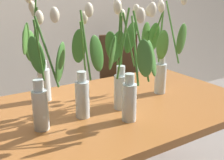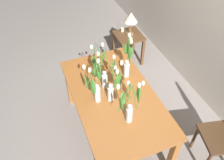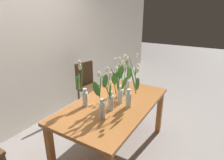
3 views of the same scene
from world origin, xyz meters
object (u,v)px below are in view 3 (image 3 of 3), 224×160
at_px(tulip_vase_3, 130,91).
at_px(tulip_vase_4, 119,86).
at_px(tulip_vase_2, 111,95).
at_px(tulip_vase_5, 103,103).
at_px(tulip_vase_0, 127,77).
at_px(dining_chair, 88,84).
at_px(dining_table, 114,109).
at_px(tulip_vase_1, 82,90).

bearing_deg(tulip_vase_3, tulip_vase_4, 71.32).
relative_size(tulip_vase_2, tulip_vase_5, 1.02).
distance_m(tulip_vase_0, tulip_vase_5, 0.74).
distance_m(tulip_vase_4, dining_chair, 1.36).
xyz_separation_m(dining_table, tulip_vase_0, (0.38, 0.01, 0.32)).
height_order(tulip_vase_5, dining_chair, tulip_vase_5).
height_order(tulip_vase_1, tulip_vase_4, tulip_vase_1).
distance_m(dining_table, tulip_vase_1, 0.49).
xyz_separation_m(tulip_vase_3, tulip_vase_4, (0.06, 0.19, 0.00)).
bearing_deg(tulip_vase_1, tulip_vase_0, -22.33).
relative_size(dining_table, dining_chair, 1.72).
bearing_deg(tulip_vase_1, tulip_vase_5, -104.26).
bearing_deg(tulip_vase_4, dining_chair, 55.91).
xyz_separation_m(tulip_vase_0, tulip_vase_4, (-0.31, -0.04, -0.02)).
distance_m(tulip_vase_1, tulip_vase_5, 0.36).
bearing_deg(dining_chair, tulip_vase_5, -136.13).
xyz_separation_m(tulip_vase_0, tulip_vase_1, (-0.65, 0.27, -0.02)).
height_order(dining_table, tulip_vase_2, tulip_vase_2).
bearing_deg(tulip_vase_0, dining_chair, 67.98).
height_order(tulip_vase_3, dining_chair, tulip_vase_3).
xyz_separation_m(tulip_vase_2, tulip_vase_3, (0.16, -0.17, 0.03)).
bearing_deg(tulip_vase_5, tulip_vase_0, 6.11).
height_order(tulip_vase_1, dining_chair, tulip_vase_1).
relative_size(tulip_vase_2, tulip_vase_4, 0.96).
relative_size(dining_table, tulip_vase_5, 3.04).
height_order(tulip_vase_1, tulip_vase_3, tulip_vase_1).
relative_size(tulip_vase_0, tulip_vase_5, 1.10).
bearing_deg(tulip_vase_2, tulip_vase_5, -175.06).
relative_size(tulip_vase_0, tulip_vase_1, 0.99).
distance_m(dining_table, tulip_vase_2, 0.31).
bearing_deg(dining_table, tulip_vase_0, 1.81).
relative_size(tulip_vase_1, dining_chair, 0.63).
distance_m(tulip_vase_3, tulip_vase_5, 0.39).
bearing_deg(dining_table, tulip_vase_1, 133.69).
height_order(dining_table, tulip_vase_0, tulip_vase_0).
relative_size(tulip_vase_0, dining_chair, 0.62).
bearing_deg(tulip_vase_5, tulip_vase_3, -22.97).
distance_m(tulip_vase_0, tulip_vase_2, 0.53).
relative_size(tulip_vase_2, tulip_vase_3, 0.98).
bearing_deg(tulip_vase_2, dining_table, 18.30).
relative_size(dining_table, tulip_vase_2, 2.97).
height_order(tulip_vase_4, dining_chair, tulip_vase_4).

